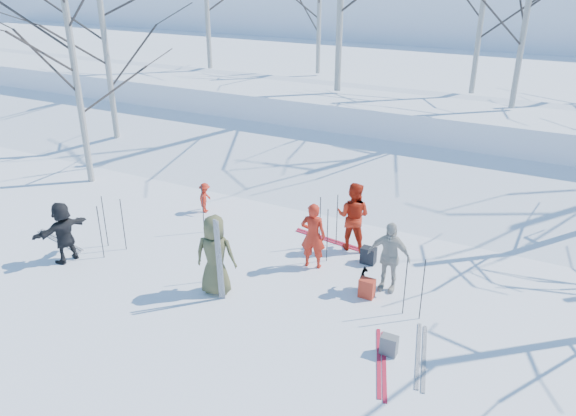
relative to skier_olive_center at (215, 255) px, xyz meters
The scene contains 35 objects.
ground 1.22m from the skier_olive_center, 38.98° to the left, with size 120.00×120.00×0.00m, color white.
snow_ramp 7.59m from the skier_olive_center, 85.04° to the left, with size 70.00×9.50×1.40m, color white.
snow_plateau 17.54m from the skier_olive_center, 87.87° to the left, with size 70.00×18.00×2.20m, color white.
far_hill 38.55m from the skier_olive_center, 89.03° to the left, with size 90.00×30.00×6.00m, color white.
skier_olive_center is the anchor object (origin of this frame).
skier_red_north 2.36m from the skier_olive_center, 55.21° to the left, with size 0.58×0.38×1.58m, color red.
skier_redor_behind 3.68m from the skier_olive_center, 60.38° to the left, with size 0.84×0.65×1.72m, color #B6220E.
skier_red_seated 4.27m from the skier_olive_center, 128.61° to the left, with size 0.56×0.32×0.86m, color red.
skier_cream_east 3.66m from the skier_olive_center, 29.39° to the left, with size 0.93×0.39×1.58m, color beige.
skier_grey_west 3.95m from the skier_olive_center, behind, with size 1.38×0.44×1.49m, color black.
dog 3.26m from the skier_olive_center, 26.66° to the left, with size 0.27×0.59×0.50m, color black.
upright_ski_left 0.36m from the skier_olive_center, 46.29° to the right, with size 0.07×0.02×1.90m, color silver.
upright_ski_right 0.41m from the skier_olive_center, 40.47° to the right, with size 0.07×0.02×1.90m, color silver.
ski_pair_a 4.05m from the skier_olive_center, ahead, with size 0.83×1.86×0.02m, color #B0192F, non-canonical shape.
ski_pair_b 4.96m from the skier_olive_center, behind, with size 1.90×0.55×0.02m, color silver, non-canonical shape.
ski_pair_c 4.56m from the skier_olive_center, ahead, with size 0.65×1.89×0.02m, color silver, non-canonical shape.
ski_pair_d 3.61m from the skier_olive_center, 71.70° to the left, with size 1.91×0.48×0.02m, color #B0192F, non-canonical shape.
ski_pole_a 4.25m from the skier_olive_center, 13.94° to the left, with size 0.02×0.02×1.34m, color black.
ski_pole_b 2.79m from the skier_olive_center, 56.51° to the left, with size 0.02×0.02×1.34m, color black.
ski_pole_c 2.96m from the skier_olive_center, 130.86° to the left, with size 0.02×0.02×1.34m, color black.
ski_pole_d 3.93m from the skier_olive_center, 15.45° to the left, with size 0.02×0.02×1.34m, color black.
ski_pole_e 3.50m from the skier_olive_center, 66.40° to the left, with size 0.02×0.02×1.34m, color black.
ski_pole_f 0.52m from the skier_olive_center, 112.85° to the left, with size 0.02×0.02×1.34m, color black.
ski_pole_g 3.64m from the skier_olive_center, behind, with size 0.02×0.02×1.34m, color black.
ski_pole_h 3.27m from the skier_olive_center, behind, with size 0.02×0.02×1.34m, color black.
ski_pole_i 3.09m from the skier_olive_center, 69.36° to the left, with size 0.02×0.02×1.34m, color black.
ski_pole_j 3.13m from the skier_olive_center, 169.78° to the left, with size 0.02×0.02×1.34m, color black.
backpack_red 3.26m from the skier_olive_center, 23.80° to the left, with size 0.32×0.22×0.42m, color #B32E1B.
backpack_grey 4.00m from the skier_olive_center, ahead, with size 0.30×0.20×0.38m, color #5C5F64.
backpack_dark 3.69m from the skier_olive_center, 47.63° to the left, with size 0.34×0.24×0.40m, color black.
birch_plateau_c 12.17m from the skier_olive_center, 68.34° to the left, with size 4.42×4.42×5.46m, color silver, non-canonical shape.
birch_plateau_d 13.13m from the skier_olive_center, 77.66° to the left, with size 4.34×4.34×5.35m, color silver, non-canonical shape.
birch_plateau_e 14.18m from the skier_olive_center, 106.03° to the left, with size 3.83×3.83×4.61m, color silver, non-canonical shape.
birch_edge_a 8.49m from the skier_olive_center, 153.83° to the left, with size 5.02×5.02×6.32m, color silver, non-canonical shape.
birch_edge_d 11.15m from the skier_olive_center, 143.97° to the left, with size 5.31×5.31×6.73m, color silver, non-canonical shape.
Camera 1 is at (5.48, -8.95, 6.52)m, focal length 35.00 mm.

